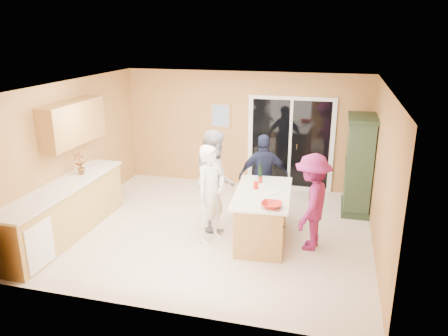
% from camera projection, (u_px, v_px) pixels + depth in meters
% --- Properties ---
extents(floor, '(5.50, 5.50, 0.00)m').
position_uv_depth(floor, '(215.00, 229.00, 7.95)').
color(floor, white).
rests_on(floor, ground).
extents(ceiling, '(5.50, 5.00, 0.10)m').
position_uv_depth(ceiling, '(214.00, 85.00, 7.16)').
color(ceiling, silver).
rests_on(ceiling, wall_back).
extents(wall_back, '(5.50, 0.10, 2.60)m').
position_uv_depth(wall_back, '(244.00, 130.00, 9.86)').
color(wall_back, '#E5B45E').
rests_on(wall_back, ground).
extents(wall_front, '(5.50, 0.10, 2.60)m').
position_uv_depth(wall_front, '(158.00, 219.00, 5.25)').
color(wall_front, '#E5B45E').
rests_on(wall_front, ground).
extents(wall_left, '(0.10, 5.00, 2.60)m').
position_uv_depth(wall_left, '(74.00, 150.00, 8.22)').
color(wall_left, '#E5B45E').
rests_on(wall_left, ground).
extents(wall_right, '(0.10, 5.00, 2.60)m').
position_uv_depth(wall_right, '(381.00, 174.00, 6.90)').
color(wall_right, '#E5B45E').
rests_on(wall_right, ground).
extents(left_cabinet_run, '(0.65, 3.05, 1.24)m').
position_uv_depth(left_cabinet_run, '(60.00, 215.00, 7.43)').
color(left_cabinet_run, tan).
rests_on(left_cabinet_run, floor).
extents(upper_cabinets, '(0.35, 1.60, 0.75)m').
position_uv_depth(upper_cabinets, '(73.00, 123.00, 7.81)').
color(upper_cabinets, tan).
rests_on(upper_cabinets, wall_left).
extents(sliding_door, '(1.90, 0.07, 2.10)m').
position_uv_depth(sliding_door, '(290.00, 144.00, 9.65)').
color(sliding_door, white).
rests_on(sliding_door, floor).
extents(framed_picture, '(0.46, 0.04, 0.56)m').
position_uv_depth(framed_picture, '(221.00, 116.00, 9.88)').
color(framed_picture, tan).
rests_on(framed_picture, wall_back).
extents(kitchen_island, '(1.03, 1.74, 0.88)m').
position_uv_depth(kitchen_island, '(262.00, 218.00, 7.42)').
color(kitchen_island, tan).
rests_on(kitchen_island, floor).
extents(green_hutch, '(0.55, 1.04, 1.91)m').
position_uv_depth(green_hutch, '(359.00, 166.00, 8.51)').
color(green_hutch, '#223823').
rests_on(green_hutch, floor).
extents(woman_white, '(0.64, 0.73, 1.69)m').
position_uv_depth(woman_white, '(211.00, 194.00, 7.27)').
color(woman_white, white).
rests_on(woman_white, floor).
extents(woman_grey, '(0.98, 1.08, 1.81)m').
position_uv_depth(woman_grey, '(215.00, 179.00, 7.86)').
color(woman_grey, gray).
rests_on(woman_grey, floor).
extents(woman_navy, '(1.02, 0.66, 1.62)m').
position_uv_depth(woman_navy, '(264.00, 176.00, 8.28)').
color(woman_navy, '#1A1E39').
rests_on(woman_navy, floor).
extents(woman_magenta, '(0.78, 1.13, 1.61)m').
position_uv_depth(woman_magenta, '(312.00, 202.00, 7.06)').
color(woman_magenta, '#8B1E6C').
rests_on(woman_magenta, floor).
extents(serving_bowl, '(0.34, 0.34, 0.08)m').
position_uv_depth(serving_bowl, '(271.00, 205.00, 6.65)').
color(serving_bowl, '#B31F13').
rests_on(serving_bowl, kitchen_island).
extents(tulip_vase, '(0.26, 0.21, 0.43)m').
position_uv_depth(tulip_vase, '(80.00, 163.00, 7.92)').
color(tulip_vase, red).
rests_on(tulip_vase, left_cabinet_run).
extents(tumbler_near, '(0.09, 0.09, 0.12)m').
position_uv_depth(tumbler_near, '(256.00, 185.00, 7.42)').
color(tumbler_near, '#B31F13').
rests_on(tumbler_near, kitchen_island).
extents(tumbler_far, '(0.07, 0.07, 0.10)m').
position_uv_depth(tumbler_far, '(260.00, 180.00, 7.71)').
color(tumbler_far, '#B31F13').
rests_on(tumbler_far, kitchen_island).
extents(wine_bottle, '(0.07, 0.07, 0.32)m').
position_uv_depth(wine_bottle, '(260.00, 172.00, 7.88)').
color(wine_bottle, black).
rests_on(wine_bottle, kitchen_island).
extents(white_plate, '(0.32, 0.32, 0.02)m').
position_uv_depth(white_plate, '(271.00, 192.00, 7.25)').
color(white_plate, white).
rests_on(white_plate, kitchen_island).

